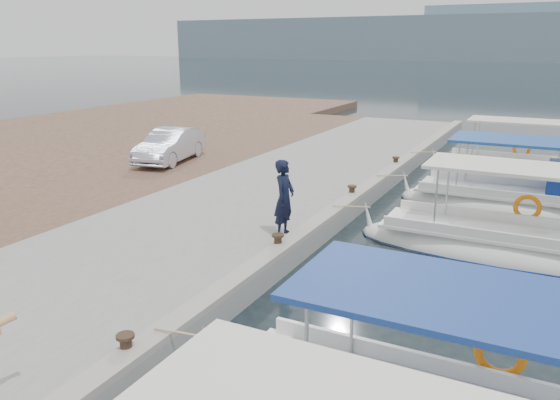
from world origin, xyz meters
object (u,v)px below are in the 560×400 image
object	(u,v)px
fishing_caique_d	(514,204)
parked_car	(170,145)
fishing_caique_e	(509,174)
fisherman	(284,198)
fishing_caique_c	(507,250)

from	to	relation	value
fishing_caique_d	parked_car	bearing A→B (deg)	-176.59
fishing_caique_d	fishing_caique_e	size ratio (longest dim) A/B	1.14
fishing_caique_d	fisherman	world-z (taller)	fisherman
fisherman	parked_car	xyz separation A→B (m)	(-7.92, 5.81, -0.29)
parked_car	fisherman	bearing A→B (deg)	-47.31
fishing_caique_c	fishing_caique_e	xyz separation A→B (m)	(-0.71, 8.84, 0.00)
fishing_caique_d	fishing_caique_e	xyz separation A→B (m)	(-0.53, 4.71, -0.07)
fishing_caique_e	fisherman	distance (m)	12.10
fishing_caique_c	fishing_caique_d	xyz separation A→B (m)	(-0.18, 4.12, 0.07)
fishing_caique_c	parked_car	bearing A→B (deg)	165.28
fishing_caique_e	parked_car	xyz separation A→B (m)	(-12.12, -5.47, 1.03)
fishing_caique_d	fisherman	xyz separation A→B (m)	(-4.73, -6.56, 1.24)
fishing_caique_c	fisherman	size ratio (longest dim) A/B	3.97
fishing_caique_d	parked_car	xyz separation A→B (m)	(-12.65, -0.75, 0.96)
fishing_caique_d	fisherman	bearing A→B (deg)	-125.77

